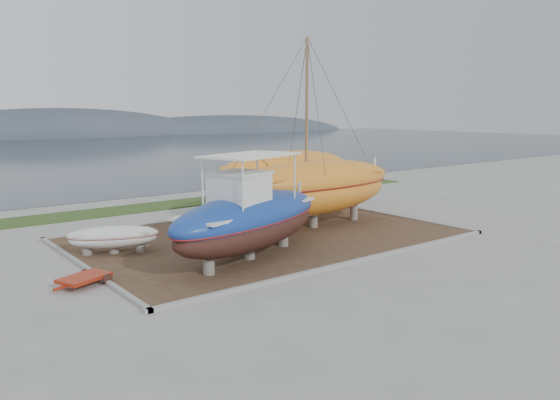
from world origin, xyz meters
TOP-DOWN VIEW (x-y plane):
  - ground at (0.00, 0.00)m, footprint 140.00×140.00m
  - dirt_patch at (0.00, 4.00)m, footprint 18.00×12.00m
  - curb_frame at (0.00, 4.00)m, footprint 18.60×12.60m
  - grass_strip at (0.00, 15.50)m, footprint 44.00×3.00m
  - blue_caique at (-3.12, 1.00)m, footprint 9.66×5.76m
  - white_dinghy at (-7.32, 5.45)m, footprint 4.16×2.98m
  - orange_sailboat at (3.24, 4.14)m, footprint 11.12×3.57m
  - orange_bare_hull at (5.06, 8.76)m, footprint 11.55×5.02m
  - red_trailer at (-9.81, 1.85)m, footprint 2.90×2.17m

SIDE VIEW (x-z plane):
  - ground at x=0.00m, z-range 0.00..0.00m
  - dirt_patch at x=0.00m, z-range 0.00..0.06m
  - grass_strip at x=0.00m, z-range 0.00..0.08m
  - curb_frame at x=0.00m, z-range 0.00..0.15m
  - red_trailer at x=-9.81m, z-range 0.00..0.37m
  - white_dinghy at x=-7.32m, z-range 0.06..1.23m
  - orange_bare_hull at x=5.06m, z-range 0.06..3.72m
  - blue_caique at x=-3.12m, z-range 0.06..4.50m
  - orange_sailboat at x=3.24m, z-range 0.06..9.95m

